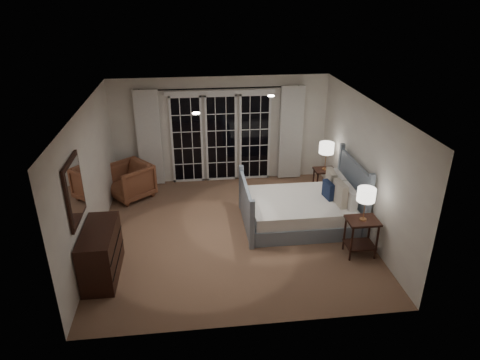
{
  "coord_description": "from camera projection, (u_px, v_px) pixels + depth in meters",
  "views": [
    {
      "loc": [
        -0.69,
        -7.05,
        4.36
      ],
      "look_at": [
        0.16,
        0.1,
        1.05
      ],
      "focal_mm": 32.0,
      "sensor_mm": 36.0,
      "label": 1
    }
  ],
  "objects": [
    {
      "name": "downlight_b",
      "position": [
        196.0,
        113.0,
        6.79
      ],
      "size": [
        0.12,
        0.12,
        0.01
      ],
      "primitive_type": "cylinder",
      "color": "white",
      "rests_on": "ceiling"
    },
    {
      "name": "mirror",
      "position": [
        75.0,
        191.0,
        6.37
      ],
      "size": [
        0.05,
        0.85,
        1.0
      ],
      "color": "black",
      "rests_on": "wall_left"
    },
    {
      "name": "nightstand_left",
      "position": [
        361.0,
        231.0,
        7.4
      ],
      "size": [
        0.54,
        0.43,
        0.7
      ],
      "color": "black",
      "rests_on": "floor"
    },
    {
      "name": "curtain_left",
      "position": [
        149.0,
        139.0,
        9.75
      ],
      "size": [
        0.55,
        0.1,
        2.25
      ],
      "primitive_type": "cube",
      "color": "silver",
      "rests_on": "curtain_rod"
    },
    {
      "name": "bed",
      "position": [
        302.0,
        209.0,
        8.44
      ],
      "size": [
        2.17,
        1.56,
        1.26
      ],
      "color": "slate",
      "rests_on": "floor"
    },
    {
      "name": "lamp_right",
      "position": [
        327.0,
        148.0,
        9.32
      ],
      "size": [
        0.33,
        0.33,
        0.63
      ],
      "color": "tan",
      "rests_on": "nightstand_right"
    },
    {
      "name": "ceiling",
      "position": [
        231.0,
        105.0,
        7.22
      ],
      "size": [
        5.0,
        5.0,
        0.0
      ],
      "primitive_type": "plane",
      "rotation": [
        3.14,
        0.0,
        0.0
      ],
      "color": "white",
      "rests_on": "wall_back"
    },
    {
      "name": "wall_left",
      "position": [
        90.0,
        180.0,
        7.47
      ],
      "size": [
        0.02,
        5.0,
        2.5
      ],
      "primitive_type": "cube",
      "color": "silver",
      "rests_on": "floor"
    },
    {
      "name": "dresser",
      "position": [
        101.0,
        253.0,
        6.87
      ],
      "size": [
        0.51,
        1.21,
        0.85
      ],
      "color": "black",
      "rests_on": "floor"
    },
    {
      "name": "curtain_right",
      "position": [
        291.0,
        133.0,
        10.1
      ],
      "size": [
        0.55,
        0.1,
        2.25
      ],
      "primitive_type": "cube",
      "color": "silver",
      "rests_on": "curtain_rod"
    },
    {
      "name": "floor",
      "position": [
        232.0,
        232.0,
        8.26
      ],
      "size": [
        5.0,
        5.0,
        0.0
      ],
      "primitive_type": "plane",
      "color": "brown",
      "rests_on": "ground"
    },
    {
      "name": "armchair",
      "position": [
        130.0,
        181.0,
        9.46
      ],
      "size": [
        1.2,
        1.2,
        0.79
      ],
      "primitive_type": "imported",
      "rotation": [
        0.0,
        0.0,
        -0.89
      ],
      "color": "brown",
      "rests_on": "floor"
    },
    {
      "name": "wall_right",
      "position": [
        364.0,
        166.0,
        8.01
      ],
      "size": [
        0.02,
        5.0,
        2.5
      ],
      "primitive_type": "cube",
      "color": "silver",
      "rests_on": "floor"
    },
    {
      "name": "wall_front",
      "position": [
        251.0,
        250.0,
        5.48
      ],
      "size": [
        5.0,
        0.02,
        2.5
      ],
      "primitive_type": "cube",
      "color": "silver",
      "rests_on": "floor"
    },
    {
      "name": "curtain_rod",
      "position": [
        220.0,
        88.0,
        9.48
      ],
      "size": [
        3.5,
        0.03,
        0.03
      ],
      "primitive_type": "cylinder",
      "rotation": [
        0.0,
        1.57,
        0.0
      ],
      "color": "black",
      "rests_on": "wall_back"
    },
    {
      "name": "nightstand_right",
      "position": [
        324.0,
        178.0,
        9.62
      ],
      "size": [
        0.46,
        0.37,
        0.6
      ],
      "color": "black",
      "rests_on": "floor"
    },
    {
      "name": "wall_back",
      "position": [
        221.0,
        130.0,
        9.99
      ],
      "size": [
        5.0,
        0.02,
        2.5
      ],
      "primitive_type": "cube",
      "color": "silver",
      "rests_on": "floor"
    },
    {
      "name": "french_doors",
      "position": [
        221.0,
        137.0,
        10.02
      ],
      "size": [
        2.5,
        0.04,
        2.2
      ],
      "color": "black",
      "rests_on": "wall_back"
    },
    {
      "name": "lamp_left",
      "position": [
        366.0,
        195.0,
        7.1
      ],
      "size": [
        0.31,
        0.31,
        0.59
      ],
      "color": "tan",
      "rests_on": "nightstand_left"
    },
    {
      "name": "downlight_a",
      "position": [
        271.0,
        96.0,
        7.85
      ],
      "size": [
        0.12,
        0.12,
        0.01
      ],
      "primitive_type": "cylinder",
      "color": "white",
      "rests_on": "ceiling"
    }
  ]
}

